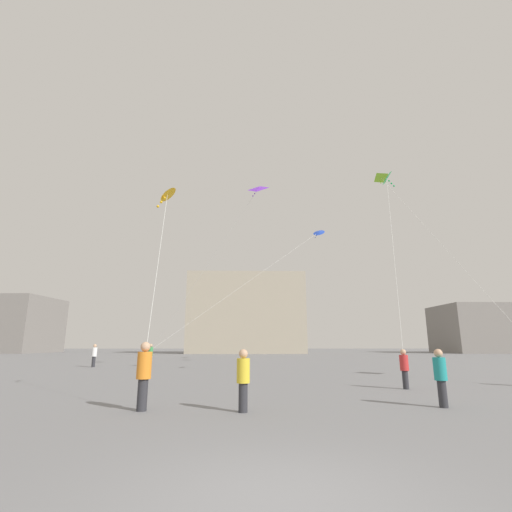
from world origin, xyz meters
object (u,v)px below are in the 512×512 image
(kite_amber_diamond, at_px, (167,196))
(building_right_hall, at_px, (505,329))
(person_in_yellow, at_px, (243,377))
(kite_cobalt_diamond, at_px, (317,233))
(person_in_orange, at_px, (144,372))
(kite_violet_delta, at_px, (255,194))
(kite_emerald_delta, at_px, (387,181))
(building_centre_hall, at_px, (246,314))
(person_in_red, at_px, (404,367))
(person_in_white, at_px, (94,354))
(person_in_teal, at_px, (441,375))
(kite_lime_delta, at_px, (384,181))
(person_in_green, at_px, (150,354))

(kite_amber_diamond, bearing_deg, building_right_hall, 49.34)
(person_in_yellow, xyz_separation_m, kite_cobalt_diamond, (7.67, 28.85, 12.84))
(person_in_orange, xyz_separation_m, kite_cobalt_diamond, (10.47, 28.60, 12.73))
(person_in_orange, height_order, kite_violet_delta, kite_violet_delta)
(kite_emerald_delta, relative_size, building_centre_hall, 0.45)
(kite_violet_delta, bearing_deg, person_in_yellow, -91.87)
(building_centre_hall, distance_m, building_right_hall, 54.13)
(person_in_red, relative_size, person_in_white, 0.89)
(person_in_teal, bearing_deg, person_in_red, -74.61)
(person_in_white, height_order, kite_violet_delta, kite_violet_delta)
(person_in_yellow, xyz_separation_m, building_right_hall, (53.54, 67.99, 3.96))
(kite_cobalt_diamond, xyz_separation_m, kite_emerald_delta, (0.46, -19.59, -2.74))
(person_in_white, height_order, kite_amber_diamond, kite_amber_diamond)
(person_in_teal, distance_m, kite_emerald_delta, 13.45)
(kite_lime_delta, xyz_separation_m, kite_violet_delta, (-11.11, -2.21, -2.16))
(person_in_red, relative_size, person_in_green, 0.88)
(person_in_yellow, height_order, kite_cobalt_diamond, kite_cobalt_diamond)
(kite_violet_delta, distance_m, kite_amber_diamond, 15.89)
(person_in_yellow, xyz_separation_m, building_centre_hall, (-0.46, 65.69, 6.88))
(person_in_yellow, height_order, kite_amber_diamond, kite_amber_diamond)
(person_in_yellow, relative_size, building_right_hall, 0.06)
(person_in_white, xyz_separation_m, kite_lime_delta, (24.00, -1.94, 14.39))
(person_in_white, distance_m, kite_lime_delta, 28.05)
(kite_lime_delta, height_order, kite_violet_delta, kite_lime_delta)
(person_in_orange, height_order, building_right_hall, building_right_hall)
(person_in_green, xyz_separation_m, kite_lime_delta, (19.75, -2.98, 14.38))
(person_in_white, distance_m, kite_cobalt_diamond, 25.10)
(person_in_green, height_order, kite_cobalt_diamond, kite_cobalt_diamond)
(kite_cobalt_diamond, distance_m, kite_emerald_delta, 19.78)
(kite_cobalt_diamond, distance_m, building_right_hall, 60.96)
(person_in_yellow, height_order, person_in_white, person_in_white)
(kite_violet_delta, bearing_deg, kite_cobalt_diamond, 59.97)
(person_in_green, distance_m, building_centre_hall, 45.15)
(kite_violet_delta, bearing_deg, person_in_red, -61.75)
(person_in_teal, xyz_separation_m, building_right_hall, (47.71, 67.31, 3.96))
(kite_cobalt_diamond, height_order, kite_violet_delta, kite_cobalt_diamond)
(kite_lime_delta, bearing_deg, kite_amber_diamond, -131.48)
(person_in_white, bearing_deg, building_centre_hall, 21.07)
(kite_lime_delta, height_order, kite_emerald_delta, kite_lime_delta)
(kite_cobalt_diamond, height_order, kite_amber_diamond, kite_cobalt_diamond)
(person_in_teal, relative_size, kite_emerald_delta, 0.16)
(kite_cobalt_diamond, bearing_deg, kite_amber_diamond, -111.70)
(person_in_white, distance_m, kite_violet_delta, 18.24)
(kite_amber_diamond, bearing_deg, person_in_green, 104.91)
(person_in_red, height_order, person_in_white, person_in_white)
(kite_emerald_delta, bearing_deg, kite_cobalt_diamond, 91.35)
(building_right_hall, bearing_deg, kite_lime_delta, -130.38)
(kite_violet_delta, bearing_deg, building_centre_hall, 91.16)
(person_in_green, xyz_separation_m, kite_cobalt_diamond, (15.76, 7.13, 12.75))
(building_right_hall, bearing_deg, building_centre_hall, -177.56)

